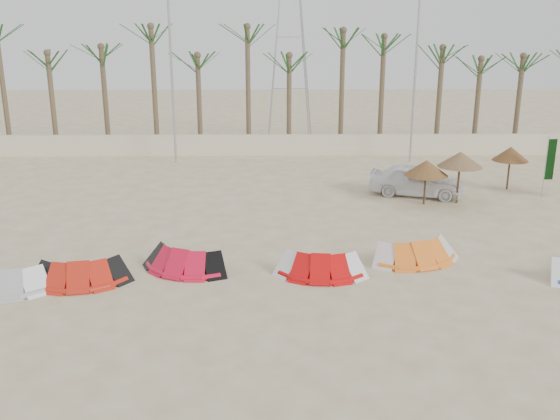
{
  "coord_description": "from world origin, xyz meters",
  "views": [
    {
      "loc": [
        -0.33,
        -16.46,
        8.2
      ],
      "look_at": [
        0.0,
        6.0,
        1.3
      ],
      "focal_mm": 40.0,
      "sensor_mm": 36.0,
      "label": 1
    }
  ],
  "objects_px": {
    "kite_red_left": "(83,269)",
    "parasol_mid": "(460,159)",
    "kite_red_mid": "(184,257)",
    "kite_orange": "(415,249)",
    "parasol_left": "(426,168)",
    "kite_red_right": "(320,262)",
    "parasol_right": "(511,154)",
    "car": "(416,180)"
  },
  "relations": [
    {
      "from": "parasol_left",
      "to": "parasol_mid",
      "type": "distance_m",
      "value": 1.62
    },
    {
      "from": "kite_orange",
      "to": "parasol_right",
      "type": "xyz_separation_m",
      "value": [
        6.78,
        9.5,
        1.39
      ]
    },
    {
      "from": "kite_red_mid",
      "to": "car",
      "type": "height_order",
      "value": "car"
    },
    {
      "from": "parasol_left",
      "to": "parasol_right",
      "type": "bearing_deg",
      "value": 28.27
    },
    {
      "from": "parasol_left",
      "to": "car",
      "type": "bearing_deg",
      "value": 91.88
    },
    {
      "from": "kite_red_left",
      "to": "kite_red_mid",
      "type": "distance_m",
      "value": 3.33
    },
    {
      "from": "kite_red_mid",
      "to": "car",
      "type": "xyz_separation_m",
      "value": [
        9.99,
        9.12,
        0.34
      ]
    },
    {
      "from": "parasol_left",
      "to": "parasol_right",
      "type": "distance_m",
      "value": 5.46
    },
    {
      "from": "kite_red_mid",
      "to": "parasol_right",
      "type": "relative_size",
      "value": 1.58
    },
    {
      "from": "kite_red_right",
      "to": "parasol_left",
      "type": "bearing_deg",
      "value": 56.17
    },
    {
      "from": "kite_red_left",
      "to": "parasol_mid",
      "type": "relative_size",
      "value": 1.36
    },
    {
      "from": "kite_orange",
      "to": "parasol_left",
      "type": "relative_size",
      "value": 1.67
    },
    {
      "from": "kite_red_left",
      "to": "kite_red_mid",
      "type": "height_order",
      "value": "same"
    },
    {
      "from": "kite_red_right",
      "to": "parasol_mid",
      "type": "relative_size",
      "value": 1.27
    },
    {
      "from": "car",
      "to": "parasol_right",
      "type": "bearing_deg",
      "value": -58.63
    },
    {
      "from": "kite_orange",
      "to": "kite_red_mid",
      "type": "bearing_deg",
      "value": -175.09
    },
    {
      "from": "kite_red_mid",
      "to": "car",
      "type": "bearing_deg",
      "value": 42.41
    },
    {
      "from": "kite_orange",
      "to": "kite_red_right",
      "type": "bearing_deg",
      "value": -160.89
    },
    {
      "from": "kite_orange",
      "to": "car",
      "type": "xyz_separation_m",
      "value": [
        1.92,
        8.43,
        0.34
      ]
    },
    {
      "from": "parasol_left",
      "to": "parasol_mid",
      "type": "bearing_deg",
      "value": 5.82
    },
    {
      "from": "car",
      "to": "parasol_mid",
      "type": "bearing_deg",
      "value": -111.02
    },
    {
      "from": "kite_red_left",
      "to": "kite_red_mid",
      "type": "xyz_separation_m",
      "value": [
        3.17,
        1.03,
        -0.0
      ]
    },
    {
      "from": "parasol_right",
      "to": "parasol_mid",
      "type": "bearing_deg",
      "value": -143.17
    },
    {
      "from": "kite_red_mid",
      "to": "kite_orange",
      "type": "height_order",
      "value": "same"
    },
    {
      "from": "kite_orange",
      "to": "parasol_left",
      "type": "bearing_deg",
      "value": 74.07
    },
    {
      "from": "kite_orange",
      "to": "car",
      "type": "height_order",
      "value": "car"
    },
    {
      "from": "parasol_mid",
      "to": "parasol_right",
      "type": "height_order",
      "value": "parasol_mid"
    },
    {
      "from": "parasol_left",
      "to": "car",
      "type": "height_order",
      "value": "parasol_left"
    },
    {
      "from": "parasol_left",
      "to": "kite_red_right",
      "type": "bearing_deg",
      "value": -123.83
    },
    {
      "from": "kite_red_right",
      "to": "kite_orange",
      "type": "height_order",
      "value": "same"
    },
    {
      "from": "parasol_mid",
      "to": "parasol_right",
      "type": "xyz_separation_m",
      "value": [
        3.24,
        2.42,
        -0.27
      ]
    },
    {
      "from": "kite_red_left",
      "to": "parasol_right",
      "type": "distance_m",
      "value": 21.27
    },
    {
      "from": "kite_red_right",
      "to": "parasol_right",
      "type": "distance_m",
      "value": 14.88
    },
    {
      "from": "parasol_right",
      "to": "car",
      "type": "bearing_deg",
      "value": -167.6
    },
    {
      "from": "kite_orange",
      "to": "parasol_left",
      "type": "distance_m",
      "value": 7.31
    },
    {
      "from": "kite_orange",
      "to": "parasol_left",
      "type": "height_order",
      "value": "parasol_left"
    },
    {
      "from": "parasol_right",
      "to": "car",
      "type": "height_order",
      "value": "parasol_right"
    },
    {
      "from": "parasol_mid",
      "to": "kite_red_left",
      "type": "bearing_deg",
      "value": -149.23
    },
    {
      "from": "parasol_left",
      "to": "kite_red_left",
      "type": "bearing_deg",
      "value": -146.82
    },
    {
      "from": "parasol_left",
      "to": "car",
      "type": "distance_m",
      "value": 1.79
    },
    {
      "from": "kite_red_right",
      "to": "parasol_left",
      "type": "height_order",
      "value": "parasol_left"
    },
    {
      "from": "kite_red_mid",
      "to": "parasol_mid",
      "type": "relative_size",
      "value": 1.41
    }
  ]
}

